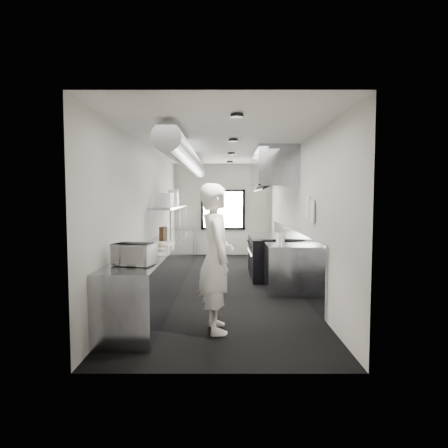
{
  "coord_description": "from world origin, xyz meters",
  "views": [
    {
      "loc": [
        0.05,
        -7.7,
        1.77
      ],
      "look_at": [
        0.04,
        -0.2,
        1.25
      ],
      "focal_mm": 30.42,
      "sensor_mm": 36.0,
      "label": 1
    }
  ],
  "objects_px": {
    "exhaust_hood": "(272,169)",
    "bottle_station": "(283,268)",
    "squeeze_bottle_a": "(283,241)",
    "knife_block": "(163,232)",
    "range": "(269,256)",
    "cutting_board": "(161,244)",
    "squeeze_bottle_d": "(280,239)",
    "pass_shelf": "(171,208)",
    "squeeze_bottle_c": "(279,239)",
    "prep_counter": "(162,266)",
    "line_cook": "(216,258)",
    "deli_tub_a": "(131,256)",
    "small_plate": "(160,248)",
    "plate_stack_a": "(166,200)",
    "plate_stack_b": "(168,200)",
    "microwave": "(134,254)",
    "far_work_table": "(183,243)",
    "plate_stack_c": "(173,199)",
    "deli_tub_b": "(129,256)",
    "squeeze_bottle_b": "(282,241)",
    "plate_stack_d": "(174,198)"
  },
  "relations": [
    {
      "from": "pass_shelf",
      "to": "small_plate",
      "type": "xyz_separation_m",
      "value": [
        0.14,
        -2.27,
        -0.63
      ]
    },
    {
      "from": "exhaust_hood",
      "to": "bottle_station",
      "type": "bearing_deg",
      "value": -87.82
    },
    {
      "from": "prep_counter",
      "to": "small_plate",
      "type": "relative_size",
      "value": 36.86
    },
    {
      "from": "exhaust_hood",
      "to": "far_work_table",
      "type": "height_order",
      "value": "exhaust_hood"
    },
    {
      "from": "far_work_table",
      "to": "microwave",
      "type": "xyz_separation_m",
      "value": [
        0.03,
        -6.04,
        0.59
      ]
    },
    {
      "from": "prep_counter",
      "to": "range",
      "type": "distance_m",
      "value": 2.5
    },
    {
      "from": "range",
      "to": "knife_block",
      "type": "bearing_deg",
      "value": -174.8
    },
    {
      "from": "prep_counter",
      "to": "range",
      "type": "relative_size",
      "value": 3.75
    },
    {
      "from": "pass_shelf",
      "to": "squeeze_bottle_c",
      "type": "xyz_separation_m",
      "value": [
        2.26,
        -1.67,
        -0.54
      ]
    },
    {
      "from": "prep_counter",
      "to": "plate_stack_d",
      "type": "distance_m",
      "value": 2.54
    },
    {
      "from": "far_work_table",
      "to": "plate_stack_c",
      "type": "height_order",
      "value": "plate_stack_c"
    },
    {
      "from": "far_work_table",
      "to": "squeeze_bottle_b",
      "type": "bearing_deg",
      "value": -60.92
    },
    {
      "from": "exhaust_hood",
      "to": "knife_block",
      "type": "relative_size",
      "value": 9.28
    },
    {
      "from": "line_cook",
      "to": "bottle_station",
      "type": "bearing_deg",
      "value": -41.39
    },
    {
      "from": "range",
      "to": "cutting_board",
      "type": "relative_size",
      "value": 2.96
    },
    {
      "from": "squeeze_bottle_a",
      "to": "knife_block",
      "type": "bearing_deg",
      "value": 148.6
    },
    {
      "from": "deli_tub_b",
      "to": "knife_block",
      "type": "height_order",
      "value": "knife_block"
    },
    {
      "from": "small_plate",
      "to": "plate_stack_b",
      "type": "distance_m",
      "value": 2.15
    },
    {
      "from": "plate_stack_c",
      "to": "squeeze_bottle_c",
      "type": "relative_size",
      "value": 1.76
    },
    {
      "from": "exhaust_hood",
      "to": "microwave",
      "type": "height_order",
      "value": "exhaust_hood"
    },
    {
      "from": "squeeze_bottle_c",
      "to": "prep_counter",
      "type": "bearing_deg",
      "value": 175.74
    },
    {
      "from": "prep_counter",
      "to": "deli_tub_b",
      "type": "xyz_separation_m",
      "value": [
        -0.16,
        -1.86,
        0.49
      ]
    },
    {
      "from": "line_cook",
      "to": "deli_tub_a",
      "type": "relative_size",
      "value": 13.07
    },
    {
      "from": "squeeze_bottle_c",
      "to": "pass_shelf",
      "type": "bearing_deg",
      "value": 143.59
    },
    {
      "from": "far_work_table",
      "to": "small_plate",
      "type": "bearing_deg",
      "value": -88.72
    },
    {
      "from": "squeeze_bottle_d",
      "to": "cutting_board",
      "type": "bearing_deg",
      "value": -178.03
    },
    {
      "from": "squeeze_bottle_c",
      "to": "exhaust_hood",
      "type": "bearing_deg",
      "value": 88.74
    },
    {
      "from": "range",
      "to": "cutting_board",
      "type": "height_order",
      "value": "range"
    },
    {
      "from": "deli_tub_a",
      "to": "squeeze_bottle_d",
      "type": "relative_size",
      "value": 0.86
    },
    {
      "from": "squeeze_bottle_a",
      "to": "squeeze_bottle_c",
      "type": "xyz_separation_m",
      "value": [
        -0.03,
        0.3,
        0.0
      ]
    },
    {
      "from": "squeeze_bottle_d",
      "to": "line_cook",
      "type": "bearing_deg",
      "value": -117.99
    },
    {
      "from": "exhaust_hood",
      "to": "knife_block",
      "type": "xyz_separation_m",
      "value": [
        -2.38,
        -0.21,
        -1.37
      ]
    },
    {
      "from": "cutting_board",
      "to": "squeeze_bottle_d",
      "type": "xyz_separation_m",
      "value": [
        2.25,
        0.08,
        0.08
      ]
    },
    {
      "from": "plate_stack_a",
      "to": "squeeze_bottle_d",
      "type": "distance_m",
      "value": 2.48
    },
    {
      "from": "prep_counter",
      "to": "microwave",
      "type": "height_order",
      "value": "microwave"
    },
    {
      "from": "microwave",
      "to": "prep_counter",
      "type": "bearing_deg",
      "value": 104.46
    },
    {
      "from": "bottle_station",
      "to": "cutting_board",
      "type": "xyz_separation_m",
      "value": [
        -2.3,
        0.07,
        0.46
      ]
    },
    {
      "from": "small_plate",
      "to": "deli_tub_a",
      "type": "bearing_deg",
      "value": -101.12
    },
    {
      "from": "pass_shelf",
      "to": "plate_stack_a",
      "type": "bearing_deg",
      "value": -88.71
    },
    {
      "from": "pass_shelf",
      "to": "microwave",
      "type": "relative_size",
      "value": 6.39
    },
    {
      "from": "exhaust_hood",
      "to": "squeeze_bottle_a",
      "type": "height_order",
      "value": "exhaust_hood"
    },
    {
      "from": "cutting_board",
      "to": "squeeze_bottle_b",
      "type": "distance_m",
      "value": 2.26
    },
    {
      "from": "squeeze_bottle_c",
      "to": "range",
      "type": "bearing_deg",
      "value": 91.2
    },
    {
      "from": "prep_counter",
      "to": "small_plate",
      "type": "bearing_deg",
      "value": -82.61
    },
    {
      "from": "exhaust_hood",
      "to": "cutting_board",
      "type": "xyz_separation_m",
      "value": [
        -2.25,
        -1.33,
        -1.48
      ]
    },
    {
      "from": "deli_tub_a",
      "to": "squeeze_bottle_a",
      "type": "bearing_deg",
      "value": 31.55
    },
    {
      "from": "range",
      "to": "exhaust_hood",
      "type": "bearing_deg",
      "value": -0.0
    },
    {
      "from": "pass_shelf",
      "to": "plate_stack_c",
      "type": "height_order",
      "value": "plate_stack_c"
    },
    {
      "from": "line_cook",
      "to": "microwave",
      "type": "relative_size",
      "value": 4.17
    },
    {
      "from": "deli_tub_b",
      "to": "plate_stack_a",
      "type": "distance_m",
      "value": 2.61
    }
  ]
}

